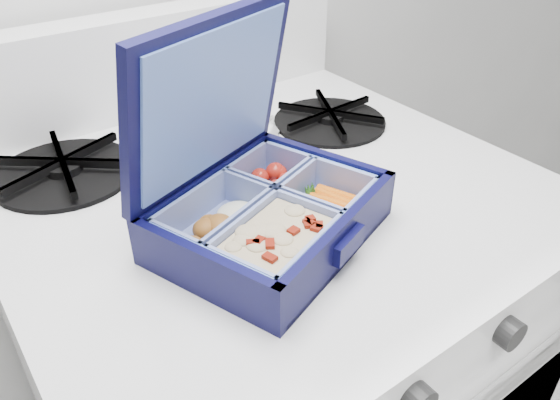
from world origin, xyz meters
TOP-DOWN VIEW (x-y plane):
  - bento_box at (-0.38, 1.54)m, footprint 0.29×0.25m
  - burner_grate at (-0.14, 1.73)m, footprint 0.18×0.18m
  - burner_grate_rear at (-0.52, 1.81)m, footprint 0.24×0.24m
  - fork at (-0.27, 1.71)m, footprint 0.16×0.15m

SIDE VIEW (x-z plane):
  - fork at x=-0.27m, z-range 0.99..0.99m
  - burner_grate_rear at x=-0.52m, z-range 0.99..1.01m
  - burner_grate at x=-0.14m, z-range 0.99..1.01m
  - bento_box at x=-0.38m, z-range 0.99..1.04m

